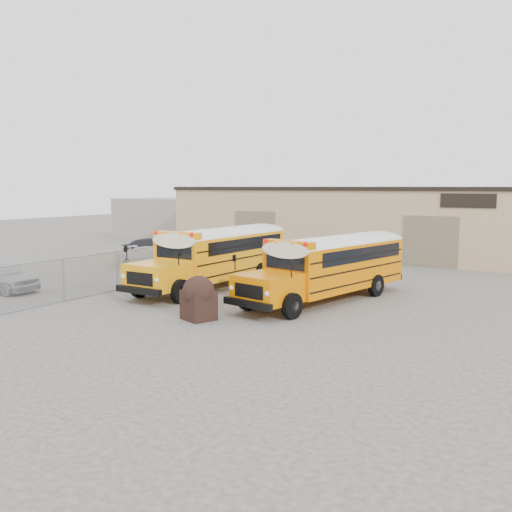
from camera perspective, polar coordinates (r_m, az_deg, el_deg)
The scene contains 9 objects.
ground at distance 22.82m, azimuth -2.99°, elevation -4.91°, with size 120.00×120.00×0.00m, color #464340.
warehouse at distance 40.45m, azimuth 13.40°, elevation 3.50°, with size 30.20×10.20×4.67m.
chainlink_fence at distance 28.66m, azimuth -9.44°, elevation -0.73°, with size 0.07×18.07×1.81m.
distant_building_left at distance 53.32m, azimuth -8.94°, elevation 3.78°, with size 8.00×6.00×3.60m, color gray.
school_bus_left at distance 31.64m, azimuth 2.38°, elevation 1.40°, with size 2.96×9.64×2.81m.
school_bus_right at distance 28.55m, azimuth 13.87°, elevation 0.46°, with size 3.90×9.47×2.70m.
tarp_bundle at distance 20.26m, azimuth -5.77°, elevation -4.12°, with size 1.31×1.25×1.58m.
car_white at distance 32.26m, azimuth -9.99°, elevation -0.31°, with size 1.86×4.57×1.33m, color silver.
car_dark at distance 36.13m, azimuth -9.54°, elevation 0.62°, with size 1.60×4.60×1.51m, color black.
Camera 1 is at (12.78, -18.32, 4.70)m, focal length 40.00 mm.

